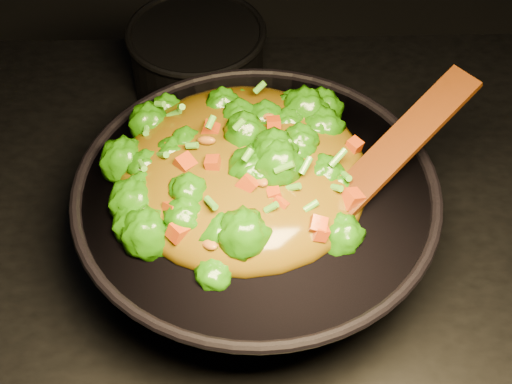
{
  "coord_description": "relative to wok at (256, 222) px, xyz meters",
  "views": [
    {
      "loc": [
        -0.04,
        -0.64,
        1.74
      ],
      "look_at": [
        -0.03,
        0.0,
        1.01
      ],
      "focal_mm": 55.0,
      "sensor_mm": 36.0,
      "label": 1
    }
  ],
  "objects": [
    {
      "name": "back_pot",
      "position": [
        -0.08,
        0.33,
        -0.0
      ],
      "size": [
        0.24,
        0.24,
        0.12
      ],
      "primitive_type": "cylinder",
      "rotation": [
        0.0,
        0.0,
        -0.21
      ],
      "color": "black",
      "rests_on": "stovetop"
    },
    {
      "name": "stir_fry",
      "position": [
        -0.02,
        0.02,
        0.11
      ],
      "size": [
        0.4,
        0.4,
        0.11
      ],
      "primitive_type": null,
      "rotation": [
        0.0,
        0.0,
        0.35
      ],
      "color": "#1F6006",
      "rests_on": "wok"
    },
    {
      "name": "wok",
      "position": [
        0.0,
        0.0,
        0.0
      ],
      "size": [
        0.58,
        0.58,
        0.12
      ],
      "primitive_type": null,
      "rotation": [
        0.0,
        0.0,
        0.42
      ],
      "color": "black",
      "rests_on": "stovetop"
    },
    {
      "name": "spatula",
      "position": [
        0.15,
        0.0,
        0.11
      ],
      "size": [
        0.24,
        0.2,
        0.12
      ],
      "primitive_type": "cube",
      "rotation": [
        0.0,
        -0.38,
        0.68
      ],
      "color": "#370F05",
      "rests_on": "wok"
    }
  ]
}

